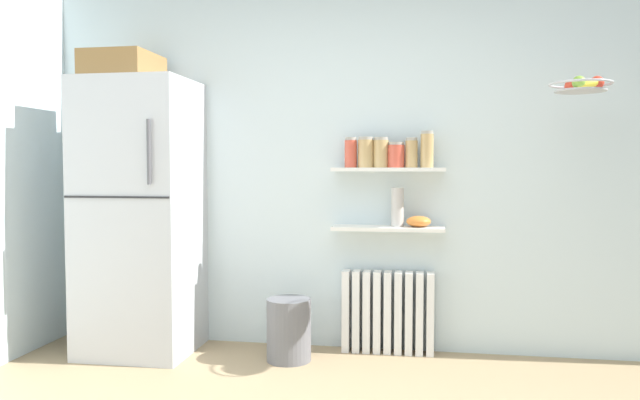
{
  "coord_description": "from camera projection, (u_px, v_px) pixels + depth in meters",
  "views": [
    {
      "loc": [
        0.42,
        -2.16,
        1.25
      ],
      "look_at": [
        -0.21,
        1.6,
        1.05
      ],
      "focal_mm": 34.12,
      "sensor_mm": 36.0,
      "label": 1
    }
  ],
  "objects": [
    {
      "name": "radiator",
      "position": [
        388.0,
        312.0,
        4.1
      ],
      "size": [
        0.62,
        0.12,
        0.55
      ],
      "color": "white",
      "rests_on": "ground_plane"
    },
    {
      "name": "back_wall",
      "position": [
        361.0,
        161.0,
        4.21
      ],
      "size": [
        7.04,
        0.1,
        2.6
      ],
      "primitive_type": "cube",
      "color": "silver",
      "rests_on": "ground_plane"
    },
    {
      "name": "storage_jar_4",
      "position": [
        411.0,
        153.0,
        3.99
      ],
      "size": [
        0.08,
        0.08,
        0.2
      ],
      "color": "tan",
      "rests_on": "wall_shelf_upper"
    },
    {
      "name": "storage_jar_0",
      "position": [
        351.0,
        153.0,
        4.06
      ],
      "size": [
        0.08,
        0.08,
        0.2
      ],
      "color": "#C64C38",
      "rests_on": "wall_shelf_upper"
    },
    {
      "name": "vase",
      "position": [
        397.0,
        207.0,
        4.03
      ],
      "size": [
        0.08,
        0.08,
        0.26
      ],
      "primitive_type": "cylinder",
      "color": "#B2ADA8",
      "rests_on": "wall_shelf_lower"
    },
    {
      "name": "storage_jar_2",
      "position": [
        381.0,
        153.0,
        4.03
      ],
      "size": [
        0.1,
        0.1,
        0.2
      ],
      "color": "tan",
      "rests_on": "wall_shelf_upper"
    },
    {
      "name": "shelf_bowl",
      "position": [
        419.0,
        221.0,
        4.01
      ],
      "size": [
        0.16,
        0.16,
        0.07
      ],
      "primitive_type": "ellipsoid",
      "color": "orange",
      "rests_on": "wall_shelf_lower"
    },
    {
      "name": "storage_jar_3",
      "position": [
        396.0,
        155.0,
        4.01
      ],
      "size": [
        0.11,
        0.11,
        0.17
      ],
      "color": "#C64C38",
      "rests_on": "wall_shelf_upper"
    },
    {
      "name": "hanging_fruit_basket",
      "position": [
        582.0,
        85.0,
        3.48
      ],
      "size": [
        0.35,
        0.35,
        0.09
      ],
      "color": "#B2B2B7"
    },
    {
      "name": "wall_shelf_lower",
      "position": [
        388.0,
        228.0,
        4.04
      ],
      "size": [
        0.74,
        0.22,
        0.02
      ],
      "primitive_type": "cube",
      "color": "white"
    },
    {
      "name": "wall_shelf_upper",
      "position": [
        388.0,
        169.0,
        4.02
      ],
      "size": [
        0.74,
        0.22,
        0.02
      ],
      "primitive_type": "cube",
      "color": "white"
    },
    {
      "name": "storage_jar_1",
      "position": [
        366.0,
        152.0,
        4.04
      ],
      "size": [
        0.11,
        0.11,
        0.2
      ],
      "color": "tan",
      "rests_on": "wall_shelf_upper"
    },
    {
      "name": "storage_jar_5",
      "position": [
        427.0,
        149.0,
        3.97
      ],
      "size": [
        0.08,
        0.08,
        0.24
      ],
      "color": "tan",
      "rests_on": "wall_shelf_upper"
    },
    {
      "name": "trash_bin",
      "position": [
        289.0,
        330.0,
        3.94
      ],
      "size": [
        0.29,
        0.29,
        0.4
      ],
      "primitive_type": "cylinder",
      "color": "slate",
      "rests_on": "ground_plane"
    },
    {
      "name": "refrigerator",
      "position": [
        140.0,
        211.0,
        4.11
      ],
      "size": [
        0.72,
        0.68,
        2.02
      ],
      "color": "#B7BABF",
      "rests_on": "ground_plane"
    }
  ]
}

